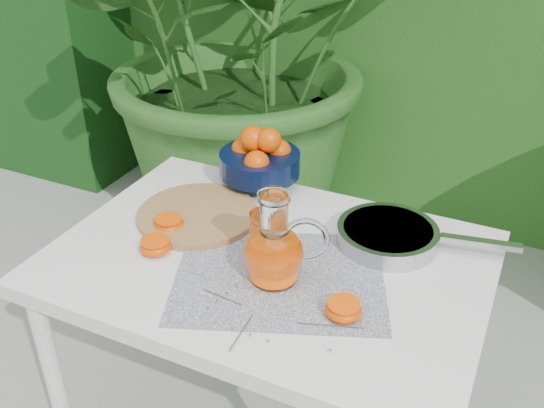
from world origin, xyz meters
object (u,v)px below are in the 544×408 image
at_px(white_table, 268,284).
at_px(fruit_bowl, 260,158).
at_px(juice_pitcher, 275,251).
at_px(cutting_board, 198,215).
at_px(saute_pan, 389,235).

relative_size(white_table, fruit_bowl, 3.55).
height_order(fruit_bowl, juice_pitcher, juice_pitcher).
bearing_deg(juice_pitcher, cutting_board, 152.68).
bearing_deg(fruit_bowl, juice_pitcher, -59.56).
relative_size(fruit_bowl, juice_pitcher, 1.32).
relative_size(juice_pitcher, saute_pan, 0.48).
xyz_separation_m(cutting_board, saute_pan, (0.48, 0.10, 0.01)).
xyz_separation_m(fruit_bowl, juice_pitcher, (0.22, -0.38, -0.00)).
distance_m(juice_pitcher, saute_pan, 0.31).
height_order(white_table, juice_pitcher, juice_pitcher).
height_order(white_table, saute_pan, saute_pan).
distance_m(cutting_board, fruit_bowl, 0.25).
xyz_separation_m(white_table, fruit_bowl, (-0.17, 0.31, 0.16)).
xyz_separation_m(cutting_board, fruit_bowl, (0.06, 0.23, 0.07)).
height_order(white_table, cutting_board, cutting_board).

